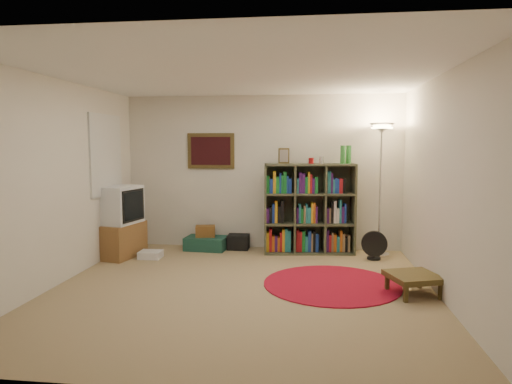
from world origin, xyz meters
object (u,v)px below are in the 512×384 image
at_px(tv_stand, 119,223).
at_px(suitcase, 206,243).
at_px(side_table, 413,277).
at_px(floor_fan, 374,245).
at_px(bookshelf, 308,210).
at_px(floor_lamp, 381,146).

xyz_separation_m(tv_stand, suitcase, (1.20, 0.61, -0.42)).
bearing_deg(side_table, tv_stand, 162.21).
relative_size(tv_stand, side_table, 1.62).
xyz_separation_m(floor_fan, suitcase, (-2.63, 0.34, -0.11)).
bearing_deg(suitcase, side_table, -29.04).
bearing_deg(tv_stand, floor_fan, 16.27).
relative_size(floor_fan, tv_stand, 0.40).
relative_size(bookshelf, floor_fan, 3.92).
distance_m(floor_fan, side_table, 1.59).
height_order(suitcase, side_table, side_table).
bearing_deg(floor_lamp, tv_stand, -172.02).
height_order(floor_fan, suitcase, floor_fan).
bearing_deg(suitcase, bookshelf, 4.60).
bearing_deg(floor_lamp, floor_fan, -110.61).
xyz_separation_m(floor_fan, side_table, (0.23, -1.57, -0.01)).
height_order(floor_lamp, floor_fan, floor_lamp).
bearing_deg(tv_stand, floor_lamp, 20.22).
xyz_separation_m(tv_stand, side_table, (4.06, -1.30, -0.32)).
height_order(bookshelf, suitcase, bookshelf).
relative_size(floor_lamp, suitcase, 2.95).
distance_m(floor_fan, suitcase, 2.65).
bearing_deg(floor_lamp, suitcase, 178.85).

